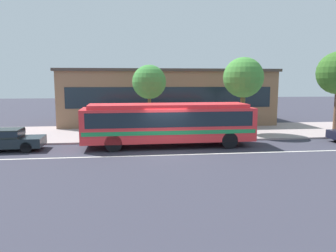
{
  "coord_description": "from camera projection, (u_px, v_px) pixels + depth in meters",
  "views": [
    {
      "loc": [
        -2.13,
        -18.28,
        4.1
      ],
      "look_at": [
        0.24,
        1.52,
        1.3
      ],
      "focal_mm": 34.72,
      "sensor_mm": 36.0,
      "label": 1
    }
  ],
  "objects": [
    {
      "name": "street_tree_near_stop",
      "position": [
        149.0,
        82.0,
        23.67
      ],
      "size": [
        2.48,
        2.48,
        5.12
      ],
      "color": "brown",
      "rests_on": "sidewalk_slab"
    },
    {
      "name": "transit_bus",
      "position": [
        169.0,
        122.0,
        20.13
      ],
      "size": [
        10.56,
        2.72,
        2.67
      ],
      "color": "red",
      "rests_on": "ground_plane"
    },
    {
      "name": "sidewalk_slab",
      "position": [
        157.0,
        132.0,
        25.57
      ],
      "size": [
        60.0,
        8.0,
        0.12
      ],
      "primitive_type": "cube",
      "color": "#A39191",
      "rests_on": "ground_plane"
    },
    {
      "name": "pedestrian_walking_along_curb",
      "position": [
        110.0,
        124.0,
        22.18
      ],
      "size": [
        0.48,
        0.48,
        1.71
      ],
      "color": "#303C2D",
      "rests_on": "sidewalk_slab"
    },
    {
      "name": "lane_stripe_center",
      "position": [
        169.0,
        155.0,
        18.0
      ],
      "size": [
        56.0,
        0.16,
        0.01
      ],
      "primitive_type": "cube",
      "color": "silver",
      "rests_on": "ground_plane"
    },
    {
      "name": "bus_stop_sign",
      "position": [
        226.0,
        117.0,
        22.5
      ],
      "size": [
        0.08,
        0.44,
        2.33
      ],
      "color": "gray",
      "rests_on": "sidewalk_slab"
    },
    {
      "name": "sedan_behind_bus",
      "position": [
        1.0,
        139.0,
        19.0
      ],
      "size": [
        4.6,
        1.86,
        1.29
      ],
      "color": "#1B242A",
      "rests_on": "ground_plane"
    },
    {
      "name": "station_building",
      "position": [
        165.0,
        96.0,
        31.83
      ],
      "size": [
        19.46,
        9.17,
        5.11
      ],
      "color": "#846148",
      "rests_on": "ground_plane"
    },
    {
      "name": "street_tree_mid_block",
      "position": [
        243.0,
        78.0,
        24.11
      ],
      "size": [
        2.99,
        2.99,
        5.7
      ],
      "color": "brown",
      "rests_on": "sidewalk_slab"
    },
    {
      "name": "pedestrian_waiting_near_sign",
      "position": [
        147.0,
        123.0,
        22.83
      ],
      "size": [
        0.43,
        0.43,
        1.72
      ],
      "color": "#775E62",
      "rests_on": "sidewalk_slab"
    },
    {
      "name": "ground_plane",
      "position": [
        167.0,
        152.0,
        18.79
      ],
      "size": [
        120.0,
        120.0,
        0.0
      ],
      "primitive_type": "plane",
      "color": "#343340"
    }
  ]
}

